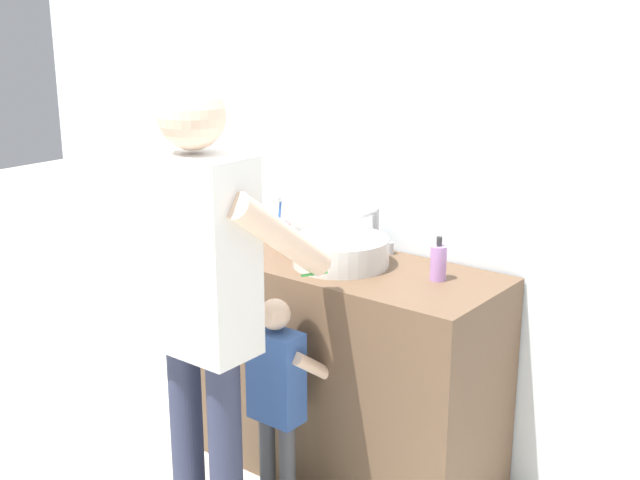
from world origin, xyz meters
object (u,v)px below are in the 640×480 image
object	(u,v)px
soap_bottle	(438,262)
child_toddler	(278,388)
toothbrush_cup	(282,233)
adult_parent	(203,283)

from	to	relation	value
soap_bottle	child_toddler	world-z (taller)	soap_bottle
toothbrush_cup	soap_bottle	xyz separation A→B (m)	(0.75, 0.00, 0.02)
child_toddler	adult_parent	size ratio (longest dim) A/B	0.53
toothbrush_cup	child_toddler	distance (m)	0.72
child_toddler	soap_bottle	bearing A→B (deg)	49.64
toothbrush_cup	soap_bottle	size ratio (longest dim) A/B	1.25
adult_parent	soap_bottle	bearing A→B (deg)	58.01
soap_bottle	child_toddler	distance (m)	0.75
toothbrush_cup	soap_bottle	world-z (taller)	toothbrush_cup
toothbrush_cup	adult_parent	world-z (taller)	adult_parent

